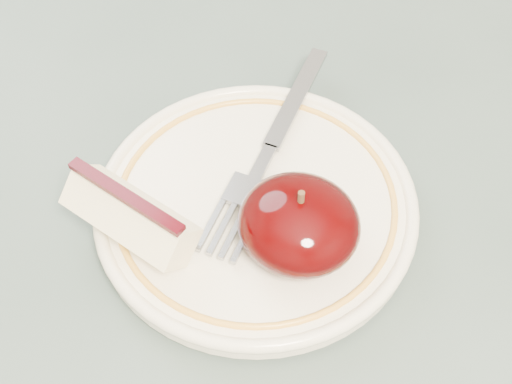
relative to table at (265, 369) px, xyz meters
The scene contains 5 objects.
table is the anchor object (origin of this frame).
plate 0.12m from the table, 124.82° to the left, with size 0.21×0.21×0.02m.
apple_half 0.13m from the table, 91.52° to the left, with size 0.07×0.07×0.05m.
apple_wedge 0.16m from the table, behind, with size 0.09×0.05×0.04m.
fork 0.16m from the table, 118.06° to the left, with size 0.05×0.20×0.00m.
Camera 1 is at (0.10, -0.18, 1.14)m, focal length 50.00 mm.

